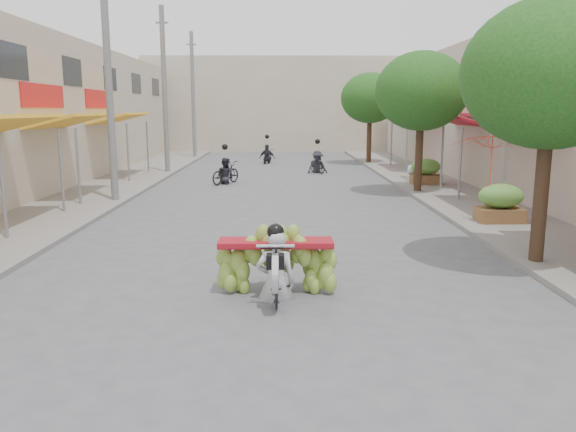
{
  "coord_description": "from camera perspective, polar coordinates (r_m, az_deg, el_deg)",
  "views": [
    {
      "loc": [
        0.24,
        -6.93,
        3.11
      ],
      "look_at": [
        0.38,
        3.72,
        1.1
      ],
      "focal_mm": 35.0,
      "sensor_mm": 36.0,
      "label": 1
    }
  ],
  "objects": [
    {
      "name": "sidewalk_left",
      "position": [
        23.3,
        -18.85,
        2.6
      ],
      "size": [
        4.0,
        60.0,
        0.12
      ],
      "primitive_type": "cube",
      "color": "gray",
      "rests_on": "ground"
    },
    {
      "name": "utility_pole_far",
      "position": [
        28.51,
        -12.43,
        12.3
      ],
      "size": [
        0.6,
        0.24,
        8.0
      ],
      "color": "slate",
      "rests_on": "ground"
    },
    {
      "name": "street_tree_near",
      "position": [
        12.11,
        25.17,
        12.89
      ],
      "size": [
        3.4,
        3.4,
        5.25
      ],
      "color": "#3A2719",
      "rests_on": "ground"
    },
    {
      "name": "utility_pole_back",
      "position": [
        37.37,
        -9.62,
        11.96
      ],
      "size": [
        0.6,
        0.24,
        8.0
      ],
      "color": "slate",
      "rests_on": "ground"
    },
    {
      "name": "street_tree_mid",
      "position": [
        21.57,
        13.42,
        12.2
      ],
      "size": [
        3.4,
        3.4,
        5.25
      ],
      "color": "#3A2719",
      "rests_on": "ground"
    },
    {
      "name": "far_building",
      "position": [
        44.93,
        -1.06,
        11.2
      ],
      "size": [
        20.0,
        6.0,
        7.0
      ],
      "primitive_type": "cube",
      "color": "#C0B098",
      "rests_on": "ground"
    },
    {
      "name": "bg_motorbike_a",
      "position": [
        24.16,
        -6.4,
        4.98
      ],
      "size": [
        1.41,
        1.79,
        1.95
      ],
      "color": "black",
      "rests_on": "ground"
    },
    {
      "name": "pedestrian",
      "position": [
        24.06,
        12.54,
        5.11
      ],
      "size": [
        0.84,
        0.65,
        1.51
      ],
      "rotation": [
        0.0,
        0.0,
        3.46
      ],
      "color": "white",
      "rests_on": "ground"
    },
    {
      "name": "sidewalk_right",
      "position": [
        23.15,
        16.27,
        2.7
      ],
      "size": [
        4.0,
        60.0,
        0.12
      ],
      "primitive_type": "cube",
      "color": "gray",
      "rests_on": "ground"
    },
    {
      "name": "market_umbrella",
      "position": [
        15.9,
        20.23,
        8.05
      ],
      "size": [
        2.43,
        2.43,
        1.91
      ],
      "rotation": [
        0.0,
        0.0,
        0.17
      ],
      "color": "red",
      "rests_on": "ground"
    },
    {
      "name": "ground",
      "position": [
        7.6,
        -2.54,
        -13.48
      ],
      "size": [
        120.0,
        120.0,
        0.0
      ],
      "primitive_type": "plane",
      "color": "#5B5B60",
      "rests_on": "ground"
    },
    {
      "name": "utility_pole_mid",
      "position": [
        19.78,
        -17.76,
        12.86
      ],
      "size": [
        0.6,
        0.24,
        8.0
      ],
      "color": "slate",
      "rests_on": "ground"
    },
    {
      "name": "banana_motorbike",
      "position": [
        9.42,
        -1.25,
        -3.99
      ],
      "size": [
        2.2,
        1.88,
        2.2
      ],
      "color": "black",
      "rests_on": "ground"
    },
    {
      "name": "bg_motorbike_c",
      "position": [
        33.35,
        -2.13,
        6.77
      ],
      "size": [
        1.07,
        1.56,
        1.95
      ],
      "color": "black",
      "rests_on": "ground"
    },
    {
      "name": "street_tree_far",
      "position": [
        33.34,
        8.35,
        11.75
      ],
      "size": [
        3.4,
        3.4,
        5.25
      ],
      "color": "#3A2719",
      "rests_on": "ground"
    },
    {
      "name": "bg_motorbike_b",
      "position": [
        28.2,
        3.0,
        6.11
      ],
      "size": [
        1.19,
        1.66,
        1.95
      ],
      "color": "black",
      "rests_on": "ground"
    },
    {
      "name": "produce_crate_mid",
      "position": [
        16.26,
        20.79,
        1.51
      ],
      "size": [
        1.2,
        0.88,
        1.16
      ],
      "color": "brown",
      "rests_on": "ground"
    },
    {
      "name": "produce_crate_far",
      "position": [
        23.82,
        13.81,
        4.61
      ],
      "size": [
        1.2,
        0.88,
        1.16
      ],
      "color": "brown",
      "rests_on": "ground"
    }
  ]
}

